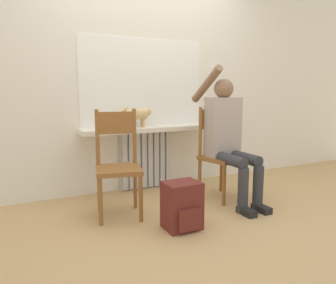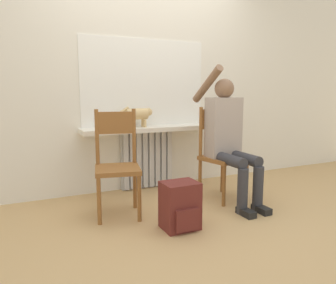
{
  "view_description": "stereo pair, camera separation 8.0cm",
  "coord_description": "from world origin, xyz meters",
  "px_view_note": "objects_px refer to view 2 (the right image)",
  "views": [
    {
      "loc": [
        -1.46,
        -2.31,
        1.12
      ],
      "look_at": [
        0.0,
        0.58,
        0.62
      ],
      "focal_mm": 35.0,
      "sensor_mm": 36.0,
      "label": 1
    },
    {
      "loc": [
        -1.38,
        -2.34,
        1.12
      ],
      "look_at": [
        0.0,
        0.58,
        0.62
      ],
      "focal_mm": 35.0,
      "sensor_mm": 36.0,
      "label": 2
    }
  ],
  "objects_px": {
    "chair_right": "(220,153)",
    "backpack": "(180,206)",
    "chair_left": "(117,163)",
    "cat": "(138,114)",
    "person": "(228,134)"
  },
  "relations": [
    {
      "from": "backpack",
      "to": "person",
      "type": "bearing_deg",
      "value": 28.7
    },
    {
      "from": "chair_right",
      "to": "backpack",
      "type": "xyz_separation_m",
      "value": [
        -0.75,
        -0.54,
        -0.29
      ]
    },
    {
      "from": "chair_right",
      "to": "cat",
      "type": "distance_m",
      "value": 0.99
    },
    {
      "from": "chair_left",
      "to": "cat",
      "type": "xyz_separation_m",
      "value": [
        0.42,
        0.58,
        0.39
      ]
    },
    {
      "from": "chair_left",
      "to": "backpack",
      "type": "height_order",
      "value": "chair_left"
    },
    {
      "from": "chair_left",
      "to": "cat",
      "type": "relative_size",
      "value": 2.24
    },
    {
      "from": "chair_right",
      "to": "backpack",
      "type": "distance_m",
      "value": 0.97
    },
    {
      "from": "cat",
      "to": "backpack",
      "type": "xyz_separation_m",
      "value": [
        -0.05,
        -1.11,
        -0.68
      ]
    },
    {
      "from": "chair_right",
      "to": "person",
      "type": "height_order",
      "value": "person"
    },
    {
      "from": "chair_right",
      "to": "cat",
      "type": "bearing_deg",
      "value": 128.45
    },
    {
      "from": "chair_left",
      "to": "person",
      "type": "xyz_separation_m",
      "value": [
        1.13,
        -0.12,
        0.21
      ]
    },
    {
      "from": "cat",
      "to": "backpack",
      "type": "height_order",
      "value": "cat"
    },
    {
      "from": "person",
      "to": "backpack",
      "type": "bearing_deg",
      "value": -151.3
    },
    {
      "from": "chair_left",
      "to": "person",
      "type": "bearing_deg",
      "value": 7.26
    },
    {
      "from": "chair_left",
      "to": "person",
      "type": "height_order",
      "value": "person"
    }
  ]
}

